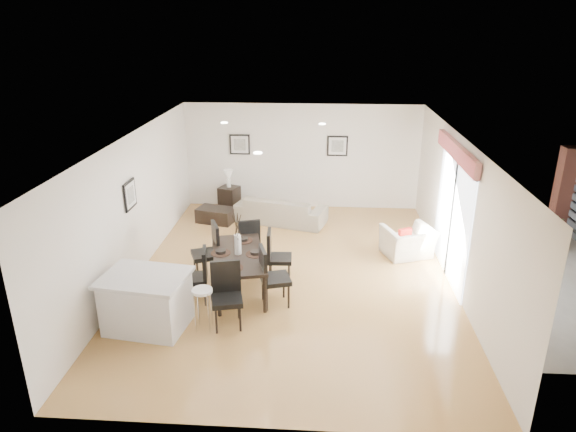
# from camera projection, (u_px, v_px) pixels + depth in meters

# --- Properties ---
(ground) EXTENTS (8.00, 8.00, 0.00)m
(ground) POSITION_uv_depth(u_px,v_px,m) (293.00, 276.00, 9.94)
(ground) COLOR tan
(ground) RESTS_ON ground
(wall_back) EXTENTS (6.00, 0.04, 2.70)m
(wall_back) POSITION_uv_depth(u_px,v_px,m) (302.00, 157.00, 13.18)
(wall_back) COLOR white
(wall_back) RESTS_ON ground
(wall_front) EXTENTS (6.00, 0.04, 2.70)m
(wall_front) POSITION_uv_depth(u_px,v_px,m) (272.00, 334.00, 5.73)
(wall_front) COLOR white
(wall_front) RESTS_ON ground
(wall_left) EXTENTS (0.04, 8.00, 2.70)m
(wall_left) POSITION_uv_depth(u_px,v_px,m) (134.00, 207.00, 9.64)
(wall_left) COLOR white
(wall_left) RESTS_ON ground
(wall_right) EXTENTS (0.04, 8.00, 2.70)m
(wall_right) POSITION_uv_depth(u_px,v_px,m) (458.00, 214.00, 9.27)
(wall_right) COLOR white
(wall_right) RESTS_ON ground
(ceiling) EXTENTS (6.00, 8.00, 0.02)m
(ceiling) POSITION_uv_depth(u_px,v_px,m) (293.00, 138.00, 8.97)
(ceiling) COLOR white
(ceiling) RESTS_ON wall_back
(sofa) EXTENTS (2.32, 1.41, 0.63)m
(sofa) POSITION_uv_depth(u_px,v_px,m) (281.00, 210.00, 12.48)
(sofa) COLOR gray
(sofa) RESTS_ON ground
(armchair) EXTENTS (1.19, 1.12, 0.63)m
(armchair) POSITION_uv_depth(u_px,v_px,m) (408.00, 242.00, 10.67)
(armchair) COLOR beige
(armchair) RESTS_ON ground
(courtyard_plant_b) EXTENTS (0.50, 0.50, 0.75)m
(courtyard_plant_b) POSITION_uv_depth(u_px,v_px,m) (552.00, 233.00, 10.94)
(courtyard_plant_b) COLOR #345524
(courtyard_plant_b) RESTS_ON ground
(dining_table) EXTENTS (1.24, 1.91, 0.73)m
(dining_table) POSITION_uv_depth(u_px,v_px,m) (238.00, 257.00, 9.17)
(dining_table) COLOR black
(dining_table) RESTS_ON ground
(dining_chair_wnear) EXTENTS (0.52, 0.52, 0.99)m
(dining_chair_wnear) POSITION_uv_depth(u_px,v_px,m) (199.00, 273.00, 8.85)
(dining_chair_wnear) COLOR black
(dining_chair_wnear) RESTS_ON ground
(dining_chair_wfar) EXTENTS (0.64, 0.64, 1.09)m
(dining_chair_wfar) POSITION_uv_depth(u_px,v_px,m) (210.00, 248.00, 9.67)
(dining_chair_wfar) COLOR black
(dining_chair_wfar) RESTS_ON ground
(dining_chair_enear) EXTENTS (0.60, 0.60, 1.08)m
(dining_chair_enear) POSITION_uv_depth(u_px,v_px,m) (270.00, 273.00, 8.71)
(dining_chair_enear) COLOR black
(dining_chair_enear) RESTS_ON ground
(dining_chair_efar) EXTENTS (0.47, 0.47, 1.00)m
(dining_chair_efar) POSITION_uv_depth(u_px,v_px,m) (275.00, 253.00, 9.57)
(dining_chair_efar) COLOR black
(dining_chair_efar) RESTS_ON ground
(dining_chair_head) EXTENTS (0.57, 0.57, 1.07)m
(dining_chair_head) POSITION_uv_depth(u_px,v_px,m) (226.00, 290.00, 8.18)
(dining_chair_head) COLOR black
(dining_chair_head) RESTS_ON ground
(dining_chair_foot) EXTENTS (0.56, 0.56, 0.98)m
(dining_chair_foot) POSITION_uv_depth(u_px,v_px,m) (248.00, 239.00, 10.23)
(dining_chair_foot) COLOR black
(dining_chair_foot) RESTS_ON ground
(vase) EXTENTS (0.98, 1.51, 0.76)m
(vase) POSITION_uv_depth(u_px,v_px,m) (238.00, 238.00, 9.03)
(vase) COLOR white
(vase) RESTS_ON dining_table
(coffee_table) EXTENTS (0.99, 0.74, 0.35)m
(coffee_table) POSITION_uv_depth(u_px,v_px,m) (216.00, 215.00, 12.53)
(coffee_table) COLOR black
(coffee_table) RESTS_ON ground
(side_table) EXTENTS (0.58, 0.58, 0.60)m
(side_table) POSITION_uv_depth(u_px,v_px,m) (229.00, 198.00, 13.35)
(side_table) COLOR black
(side_table) RESTS_ON ground
(table_lamp) EXTENTS (0.24, 0.24, 0.45)m
(table_lamp) POSITION_uv_depth(u_px,v_px,m) (228.00, 176.00, 13.14)
(table_lamp) COLOR white
(table_lamp) RESTS_ON side_table
(cushion) EXTENTS (0.29, 0.22, 0.29)m
(cushion) POSITION_uv_depth(u_px,v_px,m) (405.00, 235.00, 10.53)
(cushion) COLOR #AF1F16
(cushion) RESTS_ON armchair
(kitchen_island) EXTENTS (1.43, 1.17, 0.91)m
(kitchen_island) POSITION_uv_depth(u_px,v_px,m) (147.00, 301.00, 8.13)
(kitchen_island) COLOR white
(kitchen_island) RESTS_ON ground
(bar_stool) EXTENTS (0.32, 0.32, 0.71)m
(bar_stool) POSITION_uv_depth(u_px,v_px,m) (202.00, 295.00, 8.02)
(bar_stool) COLOR white
(bar_stool) RESTS_ON ground
(framed_print_back_left) EXTENTS (0.52, 0.04, 0.52)m
(framed_print_back_left) POSITION_uv_depth(u_px,v_px,m) (240.00, 144.00, 13.15)
(framed_print_back_left) COLOR black
(framed_print_back_left) RESTS_ON wall_back
(framed_print_back_right) EXTENTS (0.52, 0.04, 0.52)m
(framed_print_back_right) POSITION_uv_depth(u_px,v_px,m) (337.00, 146.00, 12.99)
(framed_print_back_right) COLOR black
(framed_print_back_right) RESTS_ON wall_back
(framed_print_left_wall) EXTENTS (0.04, 0.52, 0.52)m
(framed_print_left_wall) POSITION_uv_depth(u_px,v_px,m) (130.00, 195.00, 9.35)
(framed_print_left_wall) COLOR black
(framed_print_left_wall) RESTS_ON wall_left
(sliding_door) EXTENTS (0.12, 2.70, 2.57)m
(sliding_door) POSITION_uv_depth(u_px,v_px,m) (454.00, 192.00, 9.44)
(sliding_door) COLOR white
(sliding_door) RESTS_ON wall_right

